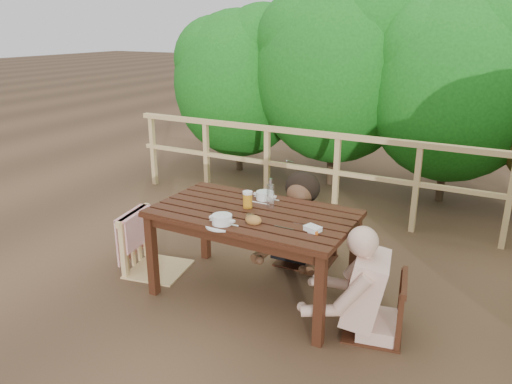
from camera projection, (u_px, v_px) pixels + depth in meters
The scene contains 16 objects.
ground at pixel (253, 294), 4.16m from camera, with size 60.00×60.00×0.00m, color brown.
table at pixel (253, 254), 4.04m from camera, with size 1.60×0.90×0.74m, color black.
chair_left at pixel (155, 218), 4.40m from camera, with size 0.52×0.52×1.04m, color tan.
chair_far at pixel (307, 212), 4.58m from camera, with size 0.50×0.50×1.01m, color black.
chair_right at pixel (377, 279), 3.51m from camera, with size 0.44×0.44×0.88m, color black.
woman at pixel (309, 190), 4.53m from camera, with size 0.58×0.71×1.43m, color black, non-canonical shape.
diner_right at pixel (384, 249), 3.42m from camera, with size 0.55×0.68×1.37m, color #D7A692, non-canonical shape.
railing at pixel (336, 176), 5.67m from camera, with size 5.60×0.10×1.01m, color tan.
hedge_row at pixel (406, 47), 6.03m from camera, with size 6.60×1.60×3.80m, color #145914, non-canonical shape.
soup_near at pixel (222, 220), 3.66m from camera, with size 0.26×0.26×0.09m, color white.
soup_far at pixel (265, 196), 4.17m from camera, with size 0.25×0.25×0.08m, color silver.
bread_roll at pixel (253, 220), 3.67m from camera, with size 0.13×0.10×0.08m, color #956128.
beer_glass at pixel (248, 200), 3.97m from camera, with size 0.08×0.08×0.15m, color orange.
bottle at pixel (270, 194), 3.96m from camera, with size 0.06×0.06×0.26m, color silver.
tumbler at pixel (250, 219), 3.68m from camera, with size 0.07×0.07×0.08m, color silver.
butter_tub at pixel (313, 230), 3.54m from camera, with size 0.12×0.09×0.05m, color white.
Camera 1 is at (1.76, -3.21, 2.17)m, focal length 34.41 mm.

